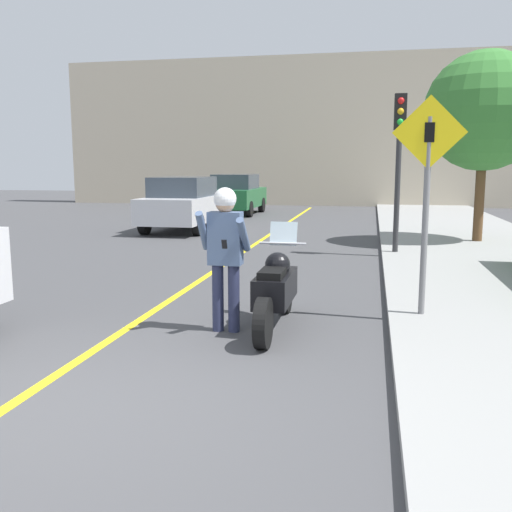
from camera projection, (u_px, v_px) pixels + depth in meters
name	position (u px, v px, depth m)	size (l,w,h in m)	color
ground_plane	(73.00, 414.00, 4.65)	(80.00, 80.00, 0.00)	#424244
road_center_line	(208.00, 275.00, 10.58)	(0.12, 36.00, 0.01)	yellow
building_backdrop	(328.00, 132.00, 29.24)	(28.00, 1.20, 7.54)	beige
motorcycle	(276.00, 290.00, 7.05)	(0.62, 2.20, 1.27)	black
person_biker	(225.00, 244.00, 6.83)	(0.59, 0.48, 1.76)	#282D4C
crossing_sign	(427.00, 185.00, 7.13)	(0.91, 0.08, 2.76)	slate
traffic_light	(399.00, 143.00, 12.38)	(0.26, 0.30, 3.43)	#2D2D30
street_tree	(485.00, 112.00, 14.15)	(2.96, 2.96, 4.73)	brown
parked_car_silver	(184.00, 203.00, 17.87)	(1.88, 4.20, 1.68)	black
parked_car_green	(236.00, 194.00, 24.02)	(1.88, 4.20, 1.68)	black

